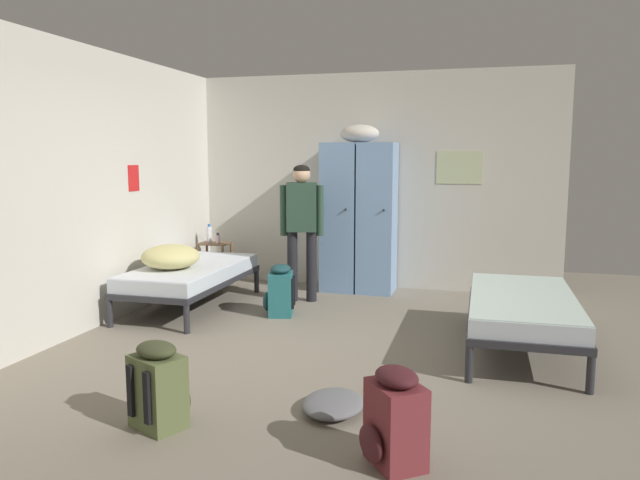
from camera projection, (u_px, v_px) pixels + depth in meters
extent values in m
plane|color=gray|center=(311.00, 354.00, 5.13)|extent=(9.07, 9.07, 0.00)
cube|color=beige|center=(373.00, 181.00, 7.68)|extent=(4.69, 0.06, 2.73)
cube|color=beige|center=(71.00, 191.00, 5.54)|extent=(0.06, 5.67, 2.73)
cube|color=beige|center=(459.00, 167.00, 7.34)|extent=(0.55, 0.01, 0.40)
cube|color=red|center=(134.00, 178.00, 6.47)|extent=(0.01, 0.20, 0.28)
cube|color=#7A9ECC|center=(341.00, 217.00, 7.53)|extent=(0.44, 0.52, 1.85)
cylinder|color=black|center=(346.00, 209.00, 7.22)|extent=(0.02, 0.03, 0.02)
cube|color=#7A9ECC|center=(377.00, 218.00, 7.42)|extent=(0.44, 0.52, 1.85)
cylinder|color=black|center=(383.00, 210.00, 7.10)|extent=(0.02, 0.03, 0.02)
ellipsoid|color=beige|center=(360.00, 134.00, 7.33)|extent=(0.48, 0.36, 0.22)
cylinder|color=brown|center=(198.00, 266.00, 7.76)|extent=(0.03, 0.03, 0.55)
cylinder|color=brown|center=(223.00, 267.00, 7.67)|extent=(0.03, 0.03, 0.55)
cylinder|color=brown|center=(207.00, 263.00, 8.02)|extent=(0.03, 0.03, 0.55)
cylinder|color=brown|center=(231.00, 264.00, 7.93)|extent=(0.03, 0.03, 0.55)
cube|color=brown|center=(215.00, 271.00, 7.86)|extent=(0.38, 0.30, 0.02)
cube|color=brown|center=(214.00, 243.00, 7.81)|extent=(0.38, 0.30, 0.02)
cylinder|color=#28282D|center=(110.00, 313.00, 5.93)|extent=(0.06, 0.06, 0.28)
cylinder|color=#28282D|center=(187.00, 319.00, 5.71)|extent=(0.06, 0.06, 0.28)
cylinder|color=#28282D|center=(195.00, 278.00, 7.69)|extent=(0.06, 0.06, 0.28)
cylinder|color=#28282D|center=(257.00, 281.00, 7.47)|extent=(0.06, 0.06, 0.28)
cube|color=#28282D|center=(191.00, 281.00, 6.68)|extent=(0.90, 1.90, 0.06)
cube|color=silver|center=(191.00, 272.00, 6.66)|extent=(0.87, 1.84, 0.14)
cube|color=silver|center=(191.00, 265.00, 6.65)|extent=(0.86, 1.82, 0.01)
cylinder|color=#28282D|center=(559.00, 311.00, 6.01)|extent=(0.06, 0.06, 0.28)
cylinder|color=#28282D|center=(473.00, 306.00, 6.23)|extent=(0.06, 0.06, 0.28)
cylinder|color=#28282D|center=(591.00, 375.00, 4.25)|extent=(0.06, 0.06, 0.28)
cylinder|color=#28282D|center=(469.00, 364.00, 4.47)|extent=(0.06, 0.06, 0.28)
cube|color=#28282D|center=(522.00, 315.00, 5.22)|extent=(0.90, 1.90, 0.06)
cube|color=silver|center=(522.00, 304.00, 5.20)|extent=(0.87, 1.84, 0.14)
cube|color=silver|center=(523.00, 295.00, 5.19)|extent=(0.86, 1.82, 0.01)
ellipsoid|color=#D1C67F|center=(171.00, 257.00, 6.40)|extent=(0.62, 0.62, 0.26)
cylinder|color=black|center=(311.00, 266.00, 6.98)|extent=(0.12, 0.12, 0.82)
cylinder|color=black|center=(292.00, 266.00, 6.99)|extent=(0.12, 0.12, 0.82)
cube|color=#284233|center=(302.00, 207.00, 6.89)|extent=(0.38, 0.28, 0.56)
cylinder|color=#284233|center=(320.00, 211.00, 6.89)|extent=(0.08, 0.08, 0.58)
cylinder|color=#284233|center=(283.00, 210.00, 6.90)|extent=(0.08, 0.08, 0.58)
sphere|color=#DBAD89|center=(302.00, 174.00, 6.84)|extent=(0.20, 0.20, 0.20)
ellipsoid|color=black|center=(302.00, 170.00, 6.83)|extent=(0.19, 0.19, 0.11)
cylinder|color=white|center=(209.00, 234.00, 7.83)|extent=(0.07, 0.07, 0.21)
cylinder|color=#2666B2|center=(209.00, 225.00, 7.81)|extent=(0.04, 0.04, 0.03)
cylinder|color=beige|center=(218.00, 239.00, 7.74)|extent=(0.06, 0.06, 0.11)
cylinder|color=black|center=(218.00, 234.00, 7.73)|extent=(0.03, 0.03, 0.03)
cube|color=#23666B|center=(281.00, 294.00, 6.38)|extent=(0.31, 0.37, 0.46)
ellipsoid|color=#193D42|center=(267.00, 301.00, 6.39)|extent=(0.13, 0.25, 0.20)
ellipsoid|color=#193D42|center=(281.00, 269.00, 6.34)|extent=(0.28, 0.33, 0.10)
cube|color=black|center=(294.00, 290.00, 6.46)|extent=(0.03, 0.05, 0.32)
cube|color=black|center=(293.00, 294.00, 6.28)|extent=(0.03, 0.05, 0.32)
cube|color=maroon|center=(396.00, 424.00, 3.26)|extent=(0.38, 0.40, 0.46)
ellipsoid|color=#42191E|center=(371.00, 444.00, 3.22)|extent=(0.21, 0.24, 0.20)
ellipsoid|color=#42191E|center=(397.00, 377.00, 3.22)|extent=(0.35, 0.36, 0.10)
cube|color=black|center=(409.00, 410.00, 3.39)|extent=(0.05, 0.05, 0.32)
cube|color=black|center=(426.00, 423.00, 3.23)|extent=(0.05, 0.05, 0.32)
cube|color=#566038|center=(158.00, 392.00, 3.71)|extent=(0.39, 0.35, 0.46)
ellipsoid|color=#383D23|center=(178.00, 397.00, 3.84)|extent=(0.25, 0.18, 0.20)
ellipsoid|color=#383D23|center=(156.00, 350.00, 3.68)|extent=(0.35, 0.32, 0.10)
cube|color=black|center=(147.00, 398.00, 3.55)|extent=(0.06, 0.04, 0.32)
cube|color=black|center=(130.00, 391.00, 3.67)|extent=(0.06, 0.04, 0.32)
ellipsoid|color=slate|center=(333.00, 404.00, 3.97)|extent=(0.41, 0.51, 0.11)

